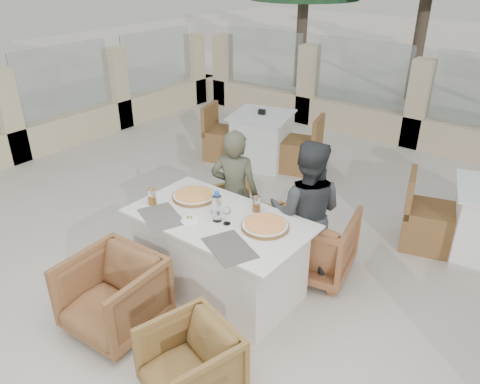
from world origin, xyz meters
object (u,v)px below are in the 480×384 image
Objects in this scene: dining_table at (220,254)px; wine_glass_centre at (215,203)px; armchair_near_left at (113,295)px; armchair_far_left at (237,222)px; wine_glass_near at (227,214)px; beer_glass_left at (152,197)px; pizza_right at (265,225)px; beer_glass_right at (256,204)px; olive_dish at (190,219)px; diner_left at (235,193)px; armchair_far_right at (314,242)px; bg_table_a at (261,140)px; water_bottle at (217,206)px; diner_right at (306,213)px; armchair_near_right at (190,364)px; pizza_left at (194,195)px.

dining_table is 0.49m from wine_glass_centre.
armchair_far_left is at bearing 83.57° from armchair_near_left.
wine_glass_near reaches higher than beer_glass_left.
pizza_right is 1.37m from armchair_near_left.
olive_dish is (-0.35, -0.50, -0.05)m from beer_glass_right.
armchair_far_right is at bearing 168.94° from diner_left.
diner_left is at bearing -77.02° from bg_table_a.
water_bottle is at bearing -115.74° from beer_glass_right.
diner_right is at bearing 51.35° from dining_table.
pizza_left is at bearing 146.58° from armchair_near_right.
armchair_near_left is at bearing -118.87° from wine_glass_near.
wine_glass_near is 0.94m from armchair_far_left.
diner_left is at bearing 84.06° from armchair_near_left.
diner_right reaches higher than beer_glass_left.
dining_table is 0.99m from armchair_near_left.
beer_glass_left is 0.20× the size of armchair_far_right.
armchair_near_left is (-0.20, -0.72, -0.46)m from olive_dish.
beer_glass_right is at bearing 55.10° from olive_dish.
pizza_right is 2.86× the size of beer_glass_right.
dining_table is 10.71× the size of beer_glass_left.
beer_glass_right is at bearing 79.12° from wine_glass_near.
water_bottle is at bearing 30.94° from diner_right.
pizza_right is 0.54m from diner_right.
wine_glass_centre reaches higher than olive_dish.
dining_table is at bearing -18.17° from pizza_left.
water_bottle is 1.52× the size of wine_glass_centre.
diner_right is at bearing 158.93° from diner_left.
pizza_right is (0.84, -0.03, -0.00)m from pizza_left.
beer_glass_right reaches higher than armchair_far_right.
pizza_left is at bearing 96.99° from armchair_far_left.
dining_table is 1.20× the size of diner_left.
armchair_far_left is (-0.41, 0.65, -0.53)m from wine_glass_near.
pizza_left is at bearing 4.53° from diner_right.
wine_glass_near is at bearing 36.72° from diner_right.
diner_right is (0.80, 0.02, 0.38)m from armchair_far_left.
diner_left reaches higher than pizza_right.
armchair_far_right is 1.21× the size of armchair_near_right.
armchair_near_right is at bearing -73.02° from beer_glass_right.
armchair_far_left is at bearing 115.35° from water_bottle.
beer_glass_right is 0.77m from armchair_far_left.
pizza_right reaches higher than armchair_far_right.
pizza_right is (0.41, 0.11, 0.41)m from dining_table.
dining_table is at bearing 135.48° from armchair_near_right.
water_bottle is at bearing 93.67° from diner_left.
beer_glass_left is at bearing 177.89° from olive_dish.
armchair_far_right is at bearing 39.23° from beer_glass_left.
water_bottle is at bearing -64.63° from dining_table.
pizza_left is at bearing -84.01° from bg_table_a.
armchair_far_left is at bearing 74.82° from pizza_left.
dining_table is 8.70× the size of wine_glass_centre.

